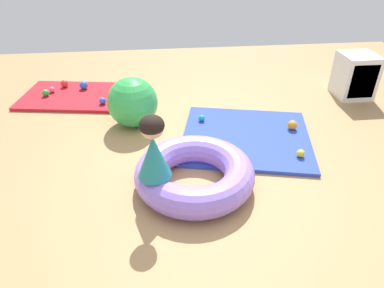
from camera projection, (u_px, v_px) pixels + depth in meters
The scene contains 15 objects.
ground_plane at pixel (209, 186), 3.12m from camera, with size 8.00×8.00×0.00m, color tan.
gym_mat_far_left at pixel (246, 137), 3.78m from camera, with size 1.34×1.23×0.04m, color #2D47B7.
gym_mat_far_right at pixel (82, 96), 4.67m from camera, with size 1.54×0.88×0.04m, color red.
inflatable_cushion at pixel (195, 173), 3.06m from camera, with size 1.04×1.04×0.26m, color #9975EA.
child_in_teal at pixel (153, 148), 2.68m from camera, with size 0.34×0.34×0.53m.
play_ball_blue at pixel (103, 101), 4.40m from camera, with size 0.08×0.08×0.08m, color blue.
play_ball_green at pixel (46, 93), 4.60m from camera, with size 0.09×0.09×0.09m, color green.
play_ball_red at pixel (64, 84), 4.85m from camera, with size 0.10×0.10×0.10m, color red.
play_ball_pink at pixel (52, 90), 4.71m from camera, with size 0.08×0.08×0.08m, color pink.
play_ball_teal at pixel (202, 118), 4.03m from camera, with size 0.07×0.07×0.07m, color teal.
play_ball_yellow at pixel (301, 153), 3.41m from camera, with size 0.08×0.08×0.08m, color yellow.
play_ball_orange at pixel (292, 125), 3.86m from camera, with size 0.10×0.10×0.10m, color orange.
play_ball_blue_second at pixel (84, 85), 4.79m from camera, with size 0.11×0.11×0.11m, color blue.
exercise_ball_large at pixel (133, 102), 3.91m from camera, with size 0.56×0.56×0.56m, color green.
storage_cube at pixel (356, 76), 4.57m from camera, with size 0.44×0.44×0.56m.
Camera 1 is at (-0.41, -2.40, 1.99)m, focal length 32.97 mm.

